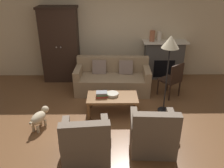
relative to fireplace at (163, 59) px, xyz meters
The scene contains 15 objects.
ground_plane 2.83m from the fireplace, 124.00° to the right, with size 9.60×9.60×0.00m, color brown.
back_wall 1.78m from the fireplace, behind, with size 7.20×0.10×2.80m, color beige.
fireplace is the anchor object (origin of this frame).
armoire 2.99m from the fireplace, behind, with size 1.06×0.57×2.07m.
couch 1.75m from the fireplace, 150.36° to the right, with size 1.95×0.92×0.86m.
coffee_table 2.51m from the fireplace, 127.53° to the right, with size 1.10×0.60×0.42m.
fruit_bowl 2.48m from the fireplace, 127.97° to the right, with size 0.27×0.27×0.06m, color beige.
book_stack 2.66m from the fireplace, 131.29° to the right, with size 0.26×0.20×0.11m.
mantel_vase_terracotta 0.80m from the fireplace, behind, with size 0.15×0.15×0.30m, color #A86042.
mantel_vase_cream 0.71m from the fireplace, behind, with size 0.13×0.13×0.27m, color beige.
armchair_near_left 3.95m from the fireplace, 120.05° to the right, with size 0.84×0.83×0.88m.
armchair_near_right 3.29m from the fireplace, 104.65° to the right, with size 0.82×0.81×0.88m.
side_chair_wooden 1.23m from the fireplace, 91.24° to the right, with size 0.62×0.62×0.90m.
floor_lamp 2.15m from the fireplace, 100.51° to the right, with size 0.36×0.36×1.74m.
dog 3.93m from the fireplace, 139.83° to the right, with size 0.33×0.54×0.39m.
Camera 1 is at (-0.04, -4.20, 2.85)m, focal length 37.69 mm.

